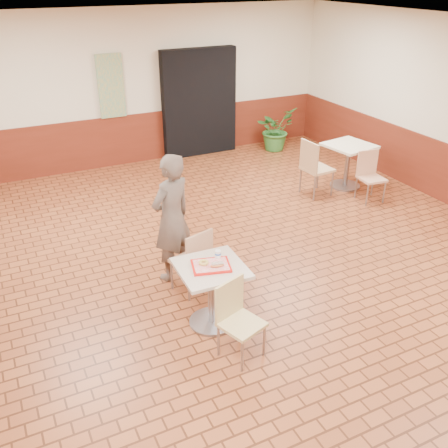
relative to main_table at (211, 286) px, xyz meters
name	(u,v)px	position (x,y,z in m)	size (l,w,h in m)	color
room_shell	(270,171)	(1.02, 0.53, 0.99)	(8.01, 10.01, 3.01)	brown
wainscot_band	(267,245)	(1.02, 0.53, -0.01)	(8.00, 10.00, 1.00)	#5D2011
corridor_doorway	(199,103)	(2.22, 5.41, 0.59)	(1.60, 0.22, 2.20)	black
promo_poster	(111,86)	(0.42, 5.47, 1.09)	(0.50, 0.03, 1.20)	gray
main_table	(211,286)	(0.00, 0.00, 0.00)	(0.71, 0.71, 0.75)	#B9A795
chair_main_front	(237,316)	(0.03, -0.55, -0.03)	(0.50, 0.50, 0.85)	tan
chair_main_back	(194,258)	(0.07, 0.65, -0.02)	(0.50, 0.50, 0.87)	tan
customer	(172,218)	(-0.03, 1.11, 0.33)	(0.61, 0.40, 1.68)	brown
serving_tray	(211,266)	(0.00, 0.00, 0.26)	(0.41, 0.32, 0.03)	red
ring_donut	(204,262)	(-0.06, 0.05, 0.29)	(0.11, 0.11, 0.03)	gold
long_john_donut	(217,265)	(0.04, -0.06, 0.29)	(0.16, 0.10, 0.05)	#DA7B3F
paper_cup	(218,254)	(0.13, 0.11, 0.31)	(0.07, 0.07, 0.08)	silver
second_table	(348,158)	(3.90, 2.55, 0.04)	(0.76, 0.76, 0.81)	beige
chair_second_left	(314,165)	(3.12, 2.49, 0.05)	(0.49, 0.49, 1.00)	tan
chair_second_front	(370,173)	(3.88, 1.93, -0.03)	(0.44, 0.44, 0.86)	#DBA683
potted_plant	(275,129)	(3.82, 4.93, -0.04)	(0.84, 0.72, 0.93)	#30722D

